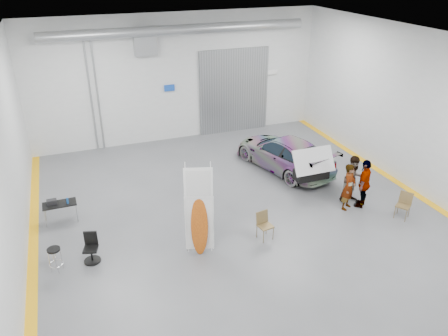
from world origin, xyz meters
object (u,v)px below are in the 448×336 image
object	(u,v)px
person_c	(364,183)
office_chair	(91,249)
sedan_car	(284,153)
person_b	(353,179)
folding_chair_far	(402,210)
shop_stool	(56,260)
person_a	(349,187)
folding_chair_near	(265,231)
work_table	(57,204)
surfboard_display	(202,218)

from	to	relation	value
person_c	office_chair	world-z (taller)	person_c
sedan_car	person_b	bearing A→B (deg)	93.15
folding_chair_far	office_chair	xyz separation A→B (m)	(-10.34, 1.34, 0.12)
sedan_car	person_c	xyz separation A→B (m)	(1.21, -3.79, 0.22)
shop_stool	office_chair	distance (m)	1.00
person_a	person_c	xyz separation A→B (m)	(0.60, -0.05, 0.05)
shop_stool	office_chair	size ratio (longest dim) A/B	0.83
person_b	office_chair	bearing A→B (deg)	-176.22
folding_chair_near	folding_chair_far	world-z (taller)	folding_chair_far
folding_chair_near	office_chair	size ratio (longest dim) A/B	0.99
person_a	work_table	distance (m)	10.12
sedan_car	person_b	xyz separation A→B (m)	(1.08, -3.34, 0.20)
work_table	office_chair	size ratio (longest dim) A/B	1.19
office_chair	person_a	bearing A→B (deg)	15.12
folding_chair_near	work_table	size ratio (longest dim) A/B	0.83
office_chair	person_c	bearing A→B (deg)	14.87
person_c	surfboard_display	xyz separation A→B (m)	(-6.29, -0.60, 0.32)
person_b	person_a	bearing A→B (deg)	-137.71
person_b	surfboard_display	xyz separation A→B (m)	(-6.15, -1.04, 0.34)
shop_stool	work_table	world-z (taller)	work_table
person_c	work_table	xyz separation A→B (m)	(-10.34, 2.78, -0.23)
shop_stool	person_a	bearing A→B (deg)	-0.02
sedan_car	shop_stool	size ratio (longest dim) A/B	6.33
person_c	folding_chair_near	distance (m)	4.27
person_b	office_chair	world-z (taller)	person_b
sedan_car	work_table	xyz separation A→B (m)	(-9.13, -1.00, -0.01)
person_a	shop_stool	size ratio (longest dim) A/B	2.27
person_a	surfboard_display	world-z (taller)	surfboard_display
folding_chair_far	work_table	world-z (taller)	folding_chair_far
surfboard_display	work_table	size ratio (longest dim) A/B	2.78
shop_stool	person_b	bearing A→B (deg)	2.14
surfboard_display	shop_stool	xyz separation A→B (m)	(-4.23, 0.65, -0.86)
sedan_car	person_c	distance (m)	3.98
person_c	folding_chair_far	xyz separation A→B (m)	(0.81, -1.16, -0.63)
person_a	person_c	size ratio (longest dim) A/B	0.94
surfboard_display	office_chair	size ratio (longest dim) A/B	3.30
sedan_car	shop_stool	xyz separation A→B (m)	(-9.30, -3.73, -0.32)
folding_chair_near	work_table	world-z (taller)	folding_chair_near
person_a	surfboard_display	size ratio (longest dim) A/B	0.57
surfboard_display	folding_chair_near	size ratio (longest dim) A/B	3.33
sedan_car	shop_stool	world-z (taller)	sedan_car
person_b	folding_chair_near	size ratio (longest dim) A/B	1.96
person_b	office_chair	distance (m)	9.40
work_table	office_chair	bearing A→B (deg)	-72.64
person_c	folding_chair_near	xyz separation A→B (m)	(-4.18, -0.61, -0.64)
person_c	office_chair	xyz separation A→B (m)	(-9.53, 0.18, -0.51)
person_c	folding_chair_near	size ratio (longest dim) A/B	2.00
sedan_car	folding_chair_near	size ratio (longest dim) A/B	5.27
person_a	person_b	bearing A→B (deg)	7.48
surfboard_display	folding_chair_near	world-z (taller)	surfboard_display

